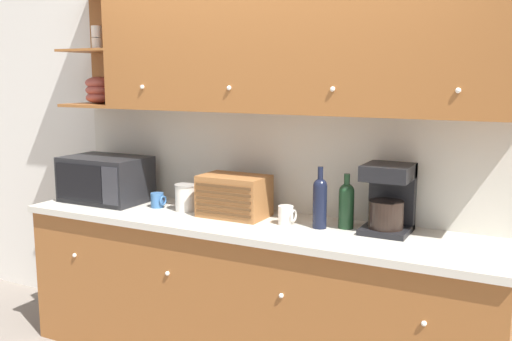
% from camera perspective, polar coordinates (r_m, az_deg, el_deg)
% --- Properties ---
extents(wall_back, '(5.25, 0.06, 2.60)m').
position_cam_1_polar(wall_back, '(3.52, 1.84, 2.48)').
color(wall_back, silver).
rests_on(wall_back, ground_plane).
extents(counter_unit, '(2.87, 0.64, 0.90)m').
position_cam_1_polar(counter_unit, '(3.44, -0.73, -12.29)').
color(counter_unit, '#935628').
rests_on(counter_unit, ground_plane).
extents(backsplash_panel, '(2.85, 0.01, 0.62)m').
position_cam_1_polar(backsplash_panel, '(3.50, 1.58, 0.99)').
color(backsplash_panel, beige).
rests_on(backsplash_panel, counter_unit).
extents(upper_cabinets, '(2.85, 0.37, 0.77)m').
position_cam_1_polar(upper_cabinets, '(3.25, 2.95, 12.57)').
color(upper_cabinets, '#935628').
rests_on(upper_cabinets, backsplash_panel).
extents(microwave, '(0.55, 0.37, 0.30)m').
position_cam_1_polar(microwave, '(3.91, -14.80, -0.83)').
color(microwave, black).
rests_on(microwave, counter_unit).
extents(mug_blue_second, '(0.09, 0.08, 0.09)m').
position_cam_1_polar(mug_blue_second, '(3.66, -9.81, -2.94)').
color(mug_blue_second, '#38669E').
rests_on(mug_blue_second, counter_unit).
extents(storage_canister, '(0.14, 0.14, 0.17)m').
position_cam_1_polar(storage_canister, '(3.55, -7.02, -2.69)').
color(storage_canister, silver).
rests_on(storage_canister, counter_unit).
extents(bread_box, '(0.39, 0.26, 0.25)m').
position_cam_1_polar(bread_box, '(3.38, -2.20, -2.55)').
color(bread_box, '#996033').
rests_on(bread_box, counter_unit).
extents(mug, '(0.10, 0.09, 0.11)m').
position_cam_1_polar(mug, '(3.20, 3.05, -4.49)').
color(mug, silver).
rests_on(mug, counter_unit).
extents(wine_bottle, '(0.08, 0.08, 0.34)m').
position_cam_1_polar(wine_bottle, '(3.13, 6.41, -3.02)').
color(wine_bottle, black).
rests_on(wine_bottle, counter_unit).
extents(second_wine_bottle, '(0.08, 0.08, 0.30)m').
position_cam_1_polar(second_wine_bottle, '(3.15, 9.03, -3.28)').
color(second_wine_bottle, '#19381E').
rests_on(second_wine_bottle, counter_unit).
extents(coffee_maker, '(0.25, 0.26, 0.37)m').
position_cam_1_polar(coffee_maker, '(3.11, 13.13, -2.66)').
color(coffee_maker, black).
rests_on(coffee_maker, counter_unit).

